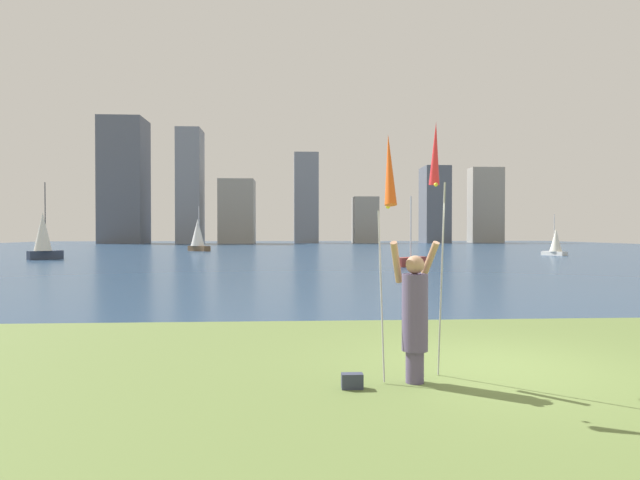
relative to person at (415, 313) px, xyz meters
name	(u,v)px	position (x,y,z in m)	size (l,w,h in m)	color
ground	(318,252)	(1.48, 51.81, -1.03)	(120.00, 138.00, 0.12)	#5B7038
person	(415,313)	(0.00, 0.00, 0.00)	(0.72, 0.53, 1.97)	#594C72
kite_flag_left	(389,176)	(-0.43, -0.37, 1.85)	(0.16, 1.05, 3.38)	#B2B2B7
kite_flag_right	(435,161)	(0.43, 0.54, 2.18)	(0.16, 0.65, 3.73)	#B2B2B7
bag	(352,381)	(-0.90, -0.24, -0.87)	(0.29, 0.15, 0.20)	#33384C
sailboat_1	(198,235)	(-11.90, 53.26, 0.80)	(2.78, 2.74, 5.02)	brown
sailboat_2	(43,236)	(-20.53, 34.84, 0.86)	(2.13, 2.29, 5.92)	#333D51
sailboat_3	(411,261)	(5.79, 25.37, -0.63)	(2.43, 2.41, 4.32)	maroon
sailboat_5	(555,243)	(22.29, 39.65, 0.15)	(1.73, 2.25, 3.72)	silver
skyline_tower_0	(124,181)	(-32.90, 96.33, 10.82)	(7.99, 7.77, 23.58)	#565B66
skyline_tower_1	(190,187)	(-20.07, 93.79, 9.64)	(4.38, 6.18, 21.23)	gray
skyline_tower_2	(237,212)	(-11.53, 95.28, 5.04)	(6.58, 7.18, 12.01)	gray
skyline_tower_3	(306,199)	(1.66, 98.46, 7.80)	(4.69, 6.32, 17.54)	gray
skyline_tower_4	(365,220)	(13.15, 96.49, 3.50)	(4.77, 5.04, 8.94)	gray
skyline_tower_5	(435,205)	(27.01, 96.77, 6.51)	(4.89, 6.46, 14.96)	#565B66
skyline_tower_6	(486,205)	(37.95, 98.68, 6.57)	(6.51, 3.60, 15.09)	gray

